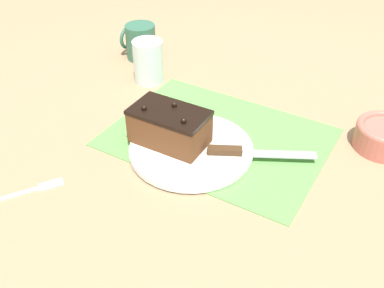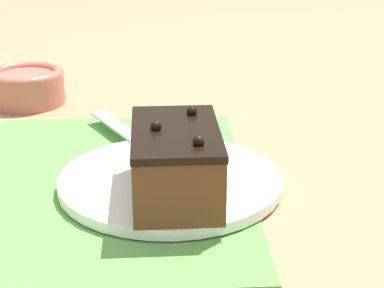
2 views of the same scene
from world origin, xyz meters
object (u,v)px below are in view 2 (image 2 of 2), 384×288
(serving_knife, at_px, (142,141))
(small_bowl, at_px, (26,85))
(cake_plate, at_px, (170,181))
(chocolate_cake, at_px, (176,162))

(serving_knife, xyz_separation_m, small_bowl, (-0.24, -0.19, 0.01))
(cake_plate, distance_m, chocolate_cake, 0.07)
(chocolate_cake, height_order, small_bowl, chocolate_cake)
(chocolate_cake, distance_m, small_bowl, 0.45)
(cake_plate, bearing_deg, chocolate_cake, 6.55)
(chocolate_cake, bearing_deg, cake_plate, -173.45)
(cake_plate, distance_m, small_bowl, 0.41)
(serving_knife, bearing_deg, chocolate_cake, -103.08)
(cake_plate, bearing_deg, serving_knife, -161.75)
(chocolate_cake, xyz_separation_m, serving_knife, (-0.15, -0.04, -0.03))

